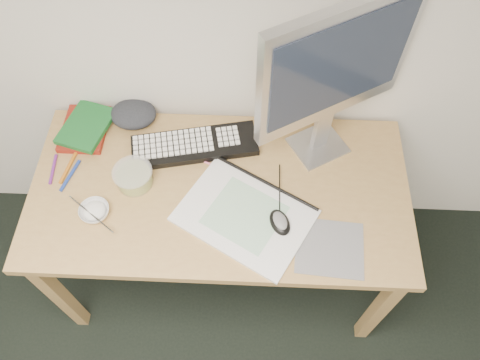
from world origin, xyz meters
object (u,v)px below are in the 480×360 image
object	(u,v)px
keyboard	(195,145)
rice_bowl	(95,211)
desk	(220,200)
monitor	(336,69)
sketchpad	(245,215)

from	to	relation	value
keyboard	rice_bowl	size ratio (longest dim) A/B	4.49
desk	rice_bowl	size ratio (longest dim) A/B	13.02
monitor	sketchpad	bearing A→B (deg)	-160.93
desk	sketchpad	size ratio (longest dim) A/B	3.14
sketchpad	rice_bowl	size ratio (longest dim) A/B	4.14
monitor	rice_bowl	distance (m)	0.96
keyboard	sketchpad	bearing A→B (deg)	-66.76
monitor	rice_bowl	bearing A→B (deg)	172.00
rice_bowl	sketchpad	bearing A→B (deg)	1.35
sketchpad	monitor	world-z (taller)	monitor
sketchpad	rice_bowl	bearing A→B (deg)	-148.99
sketchpad	keyboard	xyz separation A→B (m)	(-0.20, 0.29, 0.01)
rice_bowl	keyboard	bearing A→B (deg)	43.10
sketchpad	keyboard	world-z (taller)	keyboard
sketchpad	keyboard	size ratio (longest dim) A/B	0.92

